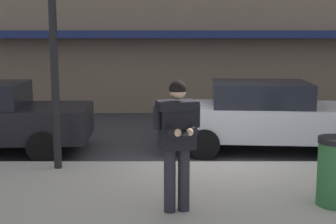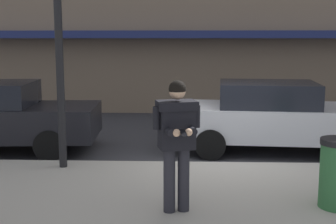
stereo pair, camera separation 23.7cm
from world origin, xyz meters
TOP-DOWN VIEW (x-y plane):
  - ground_plane at (0.00, 0.00)m, footprint 80.00×80.00m
  - sidewalk at (1.00, -2.85)m, footprint 32.00×5.30m
  - curb_paint_line at (1.00, 0.05)m, footprint 28.00×0.12m
  - parked_sedan_mid at (1.20, 1.26)m, footprint 4.62×2.18m
  - man_texting_on_phone at (-0.85, -2.81)m, footprint 0.63×0.64m
  - street_lamp_post at (-2.99, -0.65)m, footprint 0.36×0.36m

SIDE VIEW (x-z plane):
  - ground_plane at x=0.00m, z-range 0.00..0.00m
  - curb_paint_line at x=1.00m, z-range 0.00..0.01m
  - sidewalk at x=1.00m, z-range 0.00..0.14m
  - parked_sedan_mid at x=1.20m, z-range 0.02..1.56m
  - man_texting_on_phone at x=-0.85m, z-range 0.35..2.15m
  - street_lamp_post at x=-2.99m, z-range 0.70..5.58m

